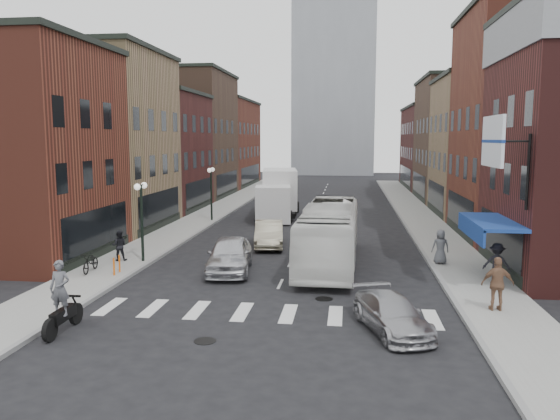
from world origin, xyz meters
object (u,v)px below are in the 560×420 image
object	(u,v)px
streetlamp_near	(141,207)
motorcycle_rider	(61,299)
transit_bus	(330,234)
sedan_left_far	(269,234)
curb_car	(392,314)
ped_right_c	(440,247)
parked_bicycle	(91,262)
billboard_sign	(495,143)
ped_left_solo	(119,245)
box_truck	(278,194)
sedan_left_near	(230,255)
bike_rack	(117,265)
streetlamp_far	(211,184)
ped_right_b	(498,284)
ped_right_a	(497,263)

from	to	relation	value
streetlamp_near	motorcycle_rider	world-z (taller)	streetlamp_near
transit_bus	sedan_left_far	bearing A→B (deg)	133.14
streetlamp_near	curb_car	world-z (taller)	streetlamp_near
ped_right_c	transit_bus	bearing A→B (deg)	0.21
ped_right_c	parked_bicycle	bearing A→B (deg)	10.60
billboard_sign	ped_left_solo	size ratio (longest dim) A/B	2.39
parked_bicycle	ped_right_c	bearing A→B (deg)	7.46
motorcycle_rider	transit_bus	size ratio (longest dim) A/B	0.22
parked_bicycle	billboard_sign	bearing A→B (deg)	-8.69
curb_car	parked_bicycle	distance (m)	14.55
box_truck	sedan_left_near	xyz separation A→B (m)	(0.04, -17.99, -1.04)
bike_rack	ped_left_solo	bearing A→B (deg)	111.00
streetlamp_far	streetlamp_near	bearing A→B (deg)	-90.00
bike_rack	streetlamp_near	bearing A→B (deg)	85.76
streetlamp_far	ped_right_c	world-z (taller)	streetlamp_far
streetlamp_near	bike_rack	size ratio (longest dim) A/B	5.14
bike_rack	curb_car	xyz separation A→B (m)	(11.97, -5.68, 0.04)
streetlamp_near	ped_right_b	distance (m)	16.91
transit_bus	ped_right_a	xyz separation A→B (m)	(7.24, -3.26, -0.52)
motorcycle_rider	sedan_left_far	bearing A→B (deg)	71.73
billboard_sign	ped_right_c	xyz separation A→B (m)	(-1.14, 4.75, -5.13)
parked_bicycle	ped_right_b	size ratio (longest dim) A/B	0.88
bike_rack	parked_bicycle	distance (m)	1.35
sedan_left_near	ped_left_solo	world-z (taller)	ped_left_solo
ped_left_solo	ped_right_c	world-z (taller)	ped_right_c
parked_bicycle	ped_right_c	world-z (taller)	ped_right_c
sedan_left_near	transit_bus	bearing A→B (deg)	17.89
ped_right_b	ped_right_c	world-z (taller)	ped_right_b
streetlamp_near	streetlamp_far	bearing A→B (deg)	90.00
box_truck	ped_right_c	bearing A→B (deg)	-64.63
sedan_left_near	ped_right_c	world-z (taller)	ped_right_c
billboard_sign	motorcycle_rider	xyz separation A→B (m)	(-14.89, -6.38, -5.00)
sedan_left_far	ped_right_a	size ratio (longest dim) A/B	2.62
sedan_left_far	ped_right_a	distance (m)	13.19
motorcycle_rider	sedan_left_far	world-z (taller)	motorcycle_rider
sedan_left_near	ped_right_a	bearing A→B (deg)	-12.22
sedan_left_near	sedan_left_far	size ratio (longest dim) A/B	1.07
motorcycle_rider	ped_right_a	world-z (taller)	motorcycle_rider
parked_bicycle	sedan_left_far	bearing A→B (deg)	41.10
motorcycle_rider	sedan_left_far	distance (m)	15.71
streetlamp_far	ped_left_solo	xyz separation A→B (m)	(-1.20, -14.09, -1.99)
parked_bicycle	streetlamp_near	bearing A→B (deg)	53.08
bike_rack	curb_car	size ratio (longest dim) A/B	0.20
sedan_left_far	sedan_left_near	bearing A→B (deg)	-106.42
streetlamp_near	sedan_left_near	distance (m)	5.30
motorcycle_rider	ped_right_b	world-z (taller)	motorcycle_rider
billboard_sign	bike_rack	xyz separation A→B (m)	(-16.19, 0.80, -5.58)
streetlamp_far	motorcycle_rider	bearing A→B (deg)	-87.36
streetlamp_near	ped_left_solo	size ratio (longest dim) A/B	2.65
ped_right_b	streetlamp_near	bearing A→B (deg)	-22.44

